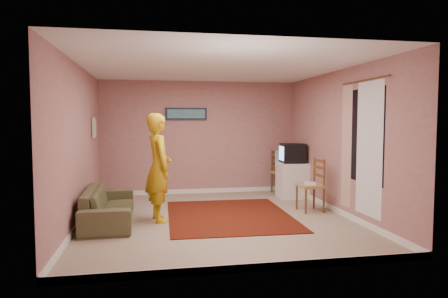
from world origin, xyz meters
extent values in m
plane|color=tan|center=(0.00, 0.00, 0.00)|extent=(5.00, 5.00, 0.00)
cube|color=#AE7273|center=(0.00, 2.50, 1.30)|extent=(4.50, 0.02, 2.60)
cube|color=#AE7273|center=(0.00, -2.50, 1.30)|extent=(4.50, 0.02, 2.60)
cube|color=#AE7273|center=(-2.25, 0.00, 1.30)|extent=(0.02, 5.00, 2.60)
cube|color=#AE7273|center=(2.25, 0.00, 1.30)|extent=(0.02, 5.00, 2.60)
cube|color=white|center=(0.00, 0.00, 2.60)|extent=(4.50, 5.00, 0.02)
cube|color=white|center=(0.00, 2.49, 0.05)|extent=(4.50, 0.02, 0.10)
cube|color=white|center=(0.00, -2.49, 0.05)|extent=(4.50, 0.02, 0.10)
cube|color=white|center=(-2.24, 0.00, 0.05)|extent=(0.02, 5.00, 0.10)
cube|color=white|center=(2.24, 0.00, 0.05)|extent=(0.02, 5.00, 0.10)
cube|color=black|center=(2.24, -0.90, 1.45)|extent=(0.01, 1.10, 1.50)
cube|color=white|center=(2.23, -1.05, 1.25)|extent=(0.01, 0.75, 2.10)
cube|color=beige|center=(2.21, -0.35, 1.25)|extent=(0.01, 0.35, 2.10)
cylinder|color=brown|center=(2.20, -0.90, 2.32)|extent=(0.02, 1.40, 0.02)
cube|color=#121833|center=(-0.30, 2.47, 1.85)|extent=(0.95, 0.03, 0.28)
cube|color=#2E5281|center=(-0.30, 2.45, 1.85)|extent=(0.86, 0.01, 0.20)
cube|color=tan|center=(-2.22, 1.60, 1.55)|extent=(0.03, 0.38, 0.42)
cube|color=silver|center=(-2.20, 1.60, 1.55)|extent=(0.01, 0.30, 0.34)
cube|color=black|center=(0.26, 0.17, 0.01)|extent=(2.20, 2.72, 0.01)
cube|color=white|center=(1.95, 1.59, 0.38)|extent=(0.60, 0.55, 0.77)
cube|color=black|center=(1.95, 1.59, 0.98)|extent=(0.52, 0.48, 0.43)
cube|color=#8CB2F2|center=(1.70, 1.60, 0.98)|extent=(0.04, 0.36, 0.30)
cube|color=#A2744F|center=(1.94, 2.20, 0.48)|extent=(0.55, 0.53, 0.05)
cube|color=brown|center=(1.94, 2.20, 0.73)|extent=(0.44, 0.16, 0.51)
cube|color=#A5A5A9|center=(1.94, 2.20, 0.53)|extent=(0.37, 0.30, 0.05)
cube|color=#90B5EC|center=(1.94, 2.20, 0.80)|extent=(0.37, 0.05, 0.39)
cube|color=#A2744F|center=(1.82, 0.26, 0.48)|extent=(0.46, 0.48, 0.05)
cube|color=brown|center=(1.82, 0.26, 0.73)|extent=(0.08, 0.45, 0.51)
cube|color=white|center=(1.82, 0.26, 0.52)|extent=(0.23, 0.19, 0.04)
imported|color=brown|center=(-1.80, 0.06, 0.29)|extent=(0.82, 1.97, 0.57)
imported|color=gold|center=(-0.98, 0.04, 0.91)|extent=(0.57, 0.74, 1.81)
camera|label=1|loc=(-1.08, -6.71, 1.68)|focal=32.00mm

